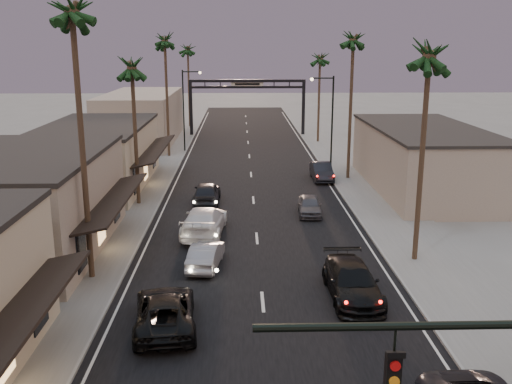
{
  "coord_description": "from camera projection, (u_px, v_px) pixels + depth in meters",
  "views": [
    {
      "loc": [
        -1.0,
        -5.31,
        11.52
      ],
      "look_at": [
        -0.0,
        29.8,
        2.5
      ],
      "focal_mm": 40.0,
      "sensor_mm": 36.0,
      "label": 1
    }
  ],
  "objects": [
    {
      "name": "ground",
      "position": [
        252.0,
        191.0,
        46.76
      ],
      "size": [
        200.0,
        200.0,
        0.0
      ],
      "primitive_type": "plane",
      "color": "slate",
      "rests_on": "ground"
    },
    {
      "name": "road",
      "position": [
        251.0,
        177.0,
        51.6
      ],
      "size": [
        14.0,
        120.0,
        0.02
      ],
      "primitive_type": "cube",
      "color": "black",
      "rests_on": "ground"
    },
    {
      "name": "sidewalk_left",
      "position": [
        157.0,
        162.0,
        58.1
      ],
      "size": [
        5.0,
        92.0,
        0.12
      ],
      "primitive_type": "cube",
      "color": "slate",
      "rests_on": "ground"
    },
    {
      "name": "sidewalk_right",
      "position": [
        342.0,
        161.0,
        58.62
      ],
      "size": [
        5.0,
        92.0,
        0.12
      ],
      "primitive_type": "cube",
      "color": "slate",
      "rests_on": "ground"
    },
    {
      "name": "storefront_mid",
      "position": [
        28.0,
        206.0,
        32.16
      ],
      "size": [
        8.0,
        14.0,
        5.5
      ],
      "primitive_type": "cube",
      "color": "gray",
      "rests_on": "ground"
    },
    {
      "name": "storefront_far",
      "position": [
        97.0,
        157.0,
        47.71
      ],
      "size": [
        8.0,
        16.0,
        5.0
      ],
      "primitive_type": "cube",
      "color": "#C0B293",
      "rests_on": "ground"
    },
    {
      "name": "storefront_dist",
      "position": [
        142.0,
        118.0,
        69.86
      ],
      "size": [
        8.0,
        20.0,
        6.0
      ],
      "primitive_type": "cube",
      "color": "gray",
      "rests_on": "ground"
    },
    {
      "name": "building_right",
      "position": [
        424.0,
        160.0,
        46.52
      ],
      "size": [
        8.0,
        18.0,
        5.0
      ],
      "primitive_type": "cube",
      "color": "gray",
      "rests_on": "ground"
    },
    {
      "name": "arch",
      "position": [
        247.0,
        93.0,
        74.42
      ],
      "size": [
        15.2,
        0.4,
        7.27
      ],
      "color": "black",
      "rests_on": "ground"
    },
    {
      "name": "streetlight_right",
      "position": [
        329.0,
        118.0,
        50.46
      ],
      "size": [
        2.13,
        0.3,
        9.0
      ],
      "color": "black",
      "rests_on": "ground"
    },
    {
      "name": "streetlight_left",
      "position": [
        186.0,
        104.0,
        62.67
      ],
      "size": [
        2.13,
        0.3,
        9.0
      ],
      "color": "black",
      "rests_on": "ground"
    },
    {
      "name": "palm_lb",
      "position": [
        71.0,
        3.0,
        25.76
      ],
      "size": [
        3.2,
        3.2,
        15.2
      ],
      "color": "#38281C",
      "rests_on": "ground"
    },
    {
      "name": "palm_lc",
      "position": [
        131.0,
        61.0,
        40.04
      ],
      "size": [
        3.2,
        3.2,
        12.2
      ],
      "color": "#38281C",
      "rests_on": "ground"
    },
    {
      "name": "palm_ld",
      "position": [
        165.0,
        37.0,
        57.95
      ],
      "size": [
        3.2,
        3.2,
        14.2
      ],
      "color": "#38281C",
      "rests_on": "ground"
    },
    {
      "name": "palm_ra",
      "position": [
        430.0,
        47.0,
        28.66
      ],
      "size": [
        3.2,
        3.2,
        13.2
      ],
      "color": "#38281C",
      "rests_on": "ground"
    },
    {
      "name": "palm_rb",
      "position": [
        354.0,
        35.0,
        47.78
      ],
      "size": [
        3.2,
        3.2,
        14.2
      ],
      "color": "#38281C",
      "rests_on": "ground"
    },
    {
      "name": "palm_rc",
      "position": [
        320.0,
        55.0,
        67.63
      ],
      "size": [
        3.2,
        3.2,
        12.2
      ],
      "color": "#38281C",
      "rests_on": "ground"
    },
    {
      "name": "palm_far",
      "position": [
        188.0,
        46.0,
        80.47
      ],
      "size": [
        3.2,
        3.2,
        13.2
      ],
      "color": "#38281C",
      "rests_on": "ground"
    },
    {
      "name": "oncoming_pickup",
      "position": [
        165.0,
        311.0,
        23.9
      ],
      "size": [
        3.04,
        5.58,
        1.48
      ],
      "primitive_type": "imported",
      "rotation": [
        0.0,
        0.0,
        3.25
      ],
      "color": "black",
      "rests_on": "ground"
    },
    {
      "name": "oncoming_silver",
      "position": [
        206.0,
        255.0,
        30.47
      ],
      "size": [
        1.96,
        4.25,
        1.35
      ],
      "primitive_type": "imported",
      "rotation": [
        0.0,
        0.0,
        3.01
      ],
      "color": "gray",
      "rests_on": "ground"
    },
    {
      "name": "oncoming_white",
      "position": [
        204.0,
        221.0,
        35.73
      ],
      "size": [
        2.95,
        6.22,
        1.75
      ],
      "primitive_type": "imported",
      "rotation": [
        0.0,
        0.0,
        3.06
      ],
      "color": "silver",
      "rests_on": "ground"
    },
    {
      "name": "oncoming_dgrey",
      "position": [
        207.0,
        193.0,
        42.87
      ],
      "size": [
        2.05,
        4.8,
        1.62
      ],
      "primitive_type": "imported",
      "rotation": [
        0.0,
        0.0,
        3.11
      ],
      "color": "black",
      "rests_on": "ground"
    },
    {
      "name": "curbside_black",
      "position": [
        352.0,
        282.0,
        26.67
      ],
      "size": [
        2.35,
        5.59,
        1.61
      ],
      "primitive_type": "imported",
      "rotation": [
        0.0,
        0.0,
        0.02
      ],
      "color": "black",
      "rests_on": "ground"
    },
    {
      "name": "curbside_grey",
      "position": [
        310.0,
        205.0,
        39.99
      ],
      "size": [
        1.79,
        3.99,
        1.33
      ],
      "primitive_type": "imported",
      "rotation": [
        0.0,
        0.0,
        -0.06
      ],
      "color": "#47464B",
      "rests_on": "ground"
    },
    {
      "name": "curbside_far",
      "position": [
        322.0,
        171.0,
        50.3
      ],
      "size": [
        1.67,
        4.68,
        1.54
      ],
      "primitive_type": "imported",
      "rotation": [
        0.0,
        0.0,
        0.01
      ],
      "color": "black",
      "rests_on": "ground"
    }
  ]
}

